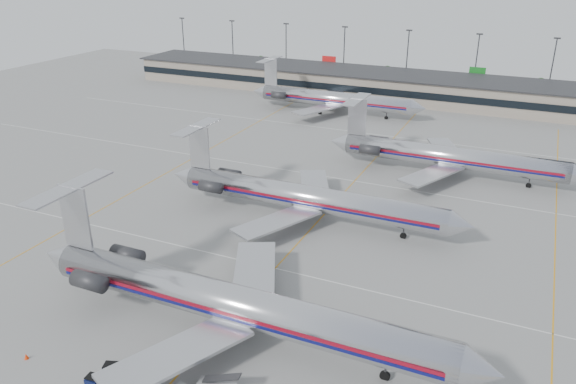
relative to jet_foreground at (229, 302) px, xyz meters
The scene contains 10 objects.
ground 4.82m from the jet_foreground, 114.78° to the left, with size 260.00×260.00×0.00m, color gray.
apron_markings 13.43m from the jet_foreground, 95.86° to the left, with size 160.00×0.15×0.02m, color silver.
terminal 100.84m from the jet_foreground, 90.75° to the left, with size 162.00×17.00×6.25m.
light_mast_row 114.97m from the jet_foreground, 90.66° to the left, with size 163.60×0.40×15.28m.
jet_foreground is the anchor object (origin of this frame).
jet_second_row 26.79m from the jet_foreground, 97.50° to the left, with size 43.98×25.89×11.51m.
jet_third_row 52.82m from the jet_foreground, 77.50° to the left, with size 42.07×25.88×11.50m.
jet_back_row 83.05m from the jet_foreground, 103.48° to the left, with size 41.76×25.69×11.42m.
tug_center 11.89m from the jet_foreground, 120.42° to the right, with size 2.50×1.80×1.83m.
cone_left 19.00m from the jet_foreground, 144.37° to the right, with size 0.41×0.41×0.56m, color #FD3608.
Camera 1 is at (24.86, -41.40, 34.26)m, focal length 35.00 mm.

